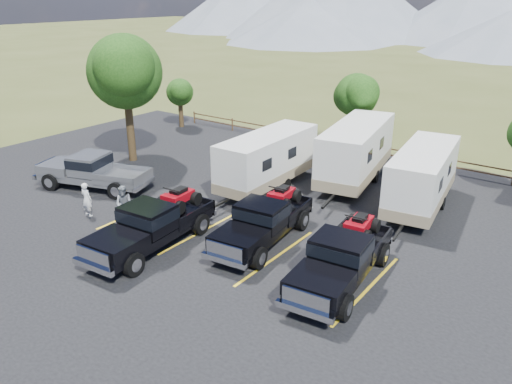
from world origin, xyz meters
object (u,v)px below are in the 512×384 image
Objects in this scene: person_b at (125,204)px; rig_right at (342,256)px; pickup_silver at (93,171)px; rig_left at (153,224)px; trailer_left at (268,160)px; trailer_right at (422,178)px; rig_center at (264,220)px; trailer_center at (356,152)px; tree_big_nw at (125,72)px; person_a at (87,199)px.

rig_right is at bearing -20.56° from person_b.
rig_right reaches higher than pickup_silver.
trailer_left reaches higher than rig_left.
person_b is at bearing -144.43° from trailer_right.
trailer_left is 0.99× the size of trailer_right.
rig_right is at bearing -18.70° from rig_center.
trailer_center is (3.39, 3.74, 0.15)m from trailer_left.
trailer_left is at bearing 6.76° from tree_big_nw.
rig_left is 12.64m from trailer_center.
person_a is at bearing 172.24° from rig_left.
trailer_left reaches higher than person_a.
rig_left is 0.76× the size of trailer_right.
rig_right is 8.44m from trailer_right.
trailer_right is at bearing 10.89° from tree_big_nw.
tree_big_nw reaches higher than rig_center.
rig_center reaches higher than pickup_silver.
trailer_right is (17.43, 3.35, -3.99)m from tree_big_nw.
person_b is (4.78, -1.85, -0.11)m from pickup_silver.
rig_right is 12.64m from person_a.
pickup_silver is (-10.90, -9.49, -0.71)m from trailer_center.
rig_left is at bearing -36.48° from tree_big_nw.
rig_right is at bearing 11.26° from rig_left.
rig_left is 8.07m from pickup_silver.
rig_left is 1.01× the size of rig_right.
tree_big_nw is 0.83× the size of trailer_center.
trailer_center reaches higher than rig_left.
pickup_silver is (-15.19, -7.94, -0.57)m from trailer_right.
tree_big_nw reaches higher than person_a.
tree_big_nw is 1.21× the size of rig_right.
person_a is at bearing -167.53° from rig_center.
trailer_left is 1.28× the size of pickup_silver.
trailer_center is (-4.34, 9.97, 0.70)m from rig_right.
rig_center is 9.10m from trailer_center.
trailer_left is (-7.73, 6.23, 0.55)m from rig_right.
tree_big_nw is at bearing 138.62° from rig_left.
rig_right is 0.75× the size of trailer_right.
pickup_silver is 3.76× the size of person_b.
trailer_right is at bearing 15.23° from person_b.
rig_center is 8.80m from person_a.
trailer_center is (13.14, 4.90, -3.84)m from tree_big_nw.
rig_left is 4.86m from person_a.
rig_right is 15.25m from pickup_silver.
tree_big_nw is 6.84m from pickup_silver.
tree_big_nw reaches higher than rig_left.
trailer_right is at bearing 84.37° from rig_right.
tree_big_nw is at bearing -174.60° from trailer_left.
rig_left is 0.77× the size of trailer_left.
trailer_left is at bearing -171.70° from trailer_right.
person_a is (-8.14, -11.94, -0.88)m from trailer_center.
person_a is 0.94× the size of person_b.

